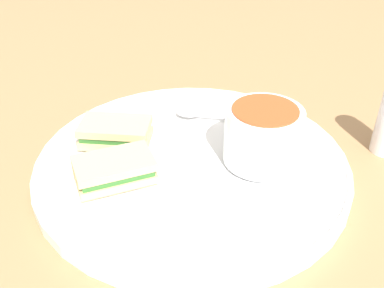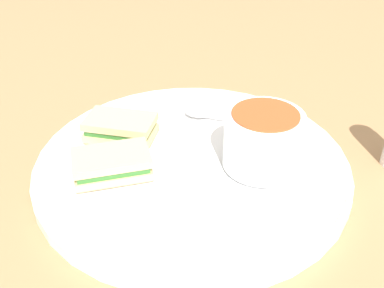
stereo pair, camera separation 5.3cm
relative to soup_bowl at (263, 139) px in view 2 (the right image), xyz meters
name	(u,v)px [view 2 (the right image)]	position (x,y,z in m)	size (l,w,h in m)	color
ground_plane	(192,171)	(0.08, -0.02, -0.06)	(2.40, 2.40, 0.00)	#9E754C
plate	(192,164)	(0.08, -0.02, -0.04)	(0.38, 0.38, 0.02)	white
soup_bowl	(263,139)	(0.00, 0.00, 0.00)	(0.09, 0.09, 0.07)	white
spoon	(203,114)	(0.05, -0.12, -0.03)	(0.11, 0.06, 0.01)	silver
sandwich_half_near	(121,127)	(0.16, -0.08, -0.02)	(0.10, 0.08, 0.03)	#DBBC7F
sandwich_half_far	(112,164)	(0.17, 0.00, -0.02)	(0.09, 0.06, 0.03)	#DBBC7F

